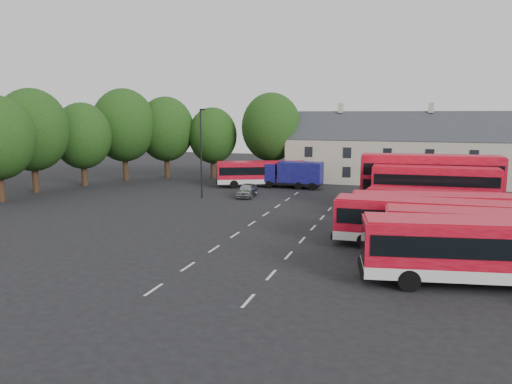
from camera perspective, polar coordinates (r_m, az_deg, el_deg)
ground at (r=38.28m, az=-1.41°, el=-4.24°), size 140.00×140.00×0.00m
lane_markings at (r=39.45m, az=2.98°, el=-3.84°), size 5.15×33.80×0.01m
treeline at (r=63.76m, az=-13.63°, el=6.85°), size 29.92×32.59×12.01m
terrace_houses at (r=65.47m, az=19.15°, el=4.18°), size 35.70×7.13×10.06m
bus_row_a at (r=27.83m, az=24.87°, el=-5.71°), size 12.56×4.78×3.47m
bus_row_b at (r=31.71m, az=24.89°, el=-4.26°), size 11.56×3.38×3.23m
bus_row_c at (r=34.09m, az=18.73°, el=-3.00°), size 11.52×2.79×3.25m
bus_row_d at (r=37.13m, az=19.67°, el=-2.15°), size 11.56×4.34×3.19m
bus_row_e at (r=41.39m, az=19.46°, el=-1.36°), size 10.17×3.33×2.82m
bus_dd_south at (r=45.40m, az=19.66°, el=0.44°), size 10.48×2.74×4.27m
bus_dd_north at (r=48.08m, az=19.22°, el=1.45°), size 12.49×3.73×5.05m
bus_north at (r=60.12m, az=0.69°, el=2.35°), size 10.89×6.61×3.06m
box_truck at (r=59.08m, az=4.24°, el=2.13°), size 7.21×2.46×3.13m
silver_car at (r=52.83m, az=-1.05°, el=0.21°), size 2.09×4.35×1.43m
lamppost at (r=51.84m, az=-6.28°, el=4.68°), size 0.64×0.38×9.24m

